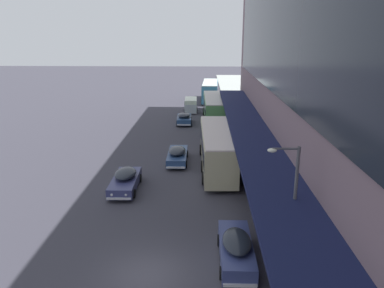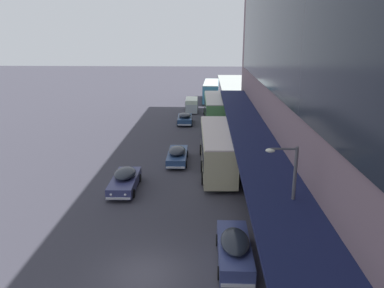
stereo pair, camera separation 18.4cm
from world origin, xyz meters
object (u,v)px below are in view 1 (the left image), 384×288
sedan_lead_near (125,180)px  sedan_far_back (236,248)px  transit_bus_kerbside_far (210,90)px  sedan_second_near (177,155)px  transit_bus_kerbside_rear (214,107)px  transit_bus_kerbside_front (217,147)px  vw_van (191,104)px  sedan_oncoming_rear (184,118)px  pedestrian_at_kerb (314,260)px  street_lamp (291,198)px

sedan_lead_near → sedan_far_back: bearing=-50.4°
transit_bus_kerbside_far → sedan_second_near: 32.23m
transit_bus_kerbside_rear → transit_bus_kerbside_far: (-0.27, 15.00, 0.07)m
transit_bus_kerbside_front → sedan_lead_near: size_ratio=2.27×
transit_bus_kerbside_rear → vw_van: bearing=118.2°
sedan_lead_near → sedan_far_back: size_ratio=1.01×
sedan_oncoming_rear → sedan_second_near: (0.18, -14.99, 0.00)m
sedan_far_back → pedestrian_at_kerb: bearing=-24.2°
sedan_lead_near → vw_van: 29.52m
transit_bus_kerbside_rear → pedestrian_at_kerb: transit_bus_kerbside_rear is taller
sedan_far_back → pedestrian_at_kerb: (3.41, -1.53, 0.40)m
sedan_far_back → transit_bus_kerbside_rear: bearing=90.7°
vw_van → sedan_far_back: bearing=-84.6°
sedan_far_back → street_lamp: 3.86m
transit_bus_kerbside_rear → street_lamp: street_lamp is taller
transit_bus_kerbside_front → street_lamp: size_ratio=1.86×
transit_bus_kerbside_front → pedestrian_at_kerb: transit_bus_kerbside_front is taller
street_lamp → transit_bus_kerbside_far: bearing=93.7°
transit_bus_kerbside_rear → sedan_far_back: 32.26m
transit_bus_kerbside_rear → transit_bus_kerbside_far: size_ratio=1.12×
transit_bus_kerbside_far → sedan_far_back: transit_bus_kerbside_far is taller
transit_bus_kerbside_front → sedan_second_near: transit_bus_kerbside_front is taller
transit_bus_kerbside_rear → sedan_second_near: bearing=-102.1°
sedan_oncoming_rear → street_lamp: street_lamp is taller
sedan_lead_near → sedan_oncoming_rear: 21.41m
vw_van → transit_bus_kerbside_far: bearing=71.5°
sedan_lead_near → sedan_second_near: sedan_lead_near is taller
sedan_second_near → transit_bus_kerbside_front: bearing=-23.3°
transit_bus_kerbside_rear → sedan_second_near: 17.46m
transit_bus_kerbside_front → transit_bus_kerbside_rear: size_ratio=0.98×
street_lamp → sedan_far_back: bearing=171.9°
transit_bus_kerbside_far → street_lamp: street_lamp is taller
transit_bus_kerbside_front → vw_van: 24.81m
sedan_second_near → sedan_far_back: 15.73m
sedan_lead_near → pedestrian_at_kerb: 15.17m
sedan_oncoming_rear → pedestrian_at_kerb: bearing=-76.5°
transit_bus_kerbside_rear → street_lamp: (2.82, -32.58, 1.93)m
sedan_second_near → sedan_far_back: (4.03, -15.20, 0.06)m
sedan_lead_near → sedan_second_near: 7.06m
sedan_far_back → street_lamp: size_ratio=0.81×
transit_bus_kerbside_far → vw_van: transit_bus_kerbside_far is taller
transit_bus_kerbside_front → transit_bus_kerbside_rear: 18.54m
transit_bus_kerbside_far → sedan_lead_near: (-6.82, -38.20, -1.16)m
transit_bus_kerbside_front → sedan_oncoming_rear: transit_bus_kerbside_front is taller
transit_bus_kerbside_far → pedestrian_at_kerb: (4.06, -48.77, -0.72)m
street_lamp → pedestrian_at_kerb: bearing=-50.6°
transit_bus_kerbside_far → sedan_oncoming_rear: (-3.56, -17.04, -1.18)m
vw_van → street_lamp: (6.07, -38.65, 2.66)m
sedan_far_back → pedestrian_at_kerb: size_ratio=2.67×
transit_bus_kerbside_front → transit_bus_kerbside_far: transit_bus_kerbside_front is taller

